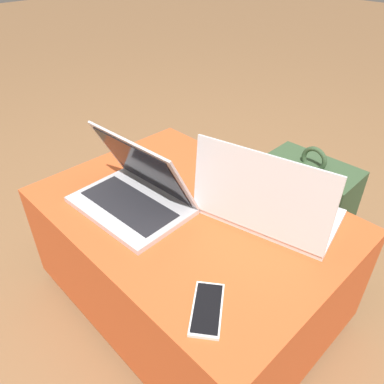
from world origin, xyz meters
name	(u,v)px	position (x,y,z in m)	size (l,w,h in m)	color
ground_plane	(190,299)	(0.00, 0.00, 0.00)	(14.00, 14.00, 0.00)	olive
ottoman	(190,258)	(0.00, 0.00, 0.21)	(0.91, 0.65, 0.41)	maroon
laptop_near	(135,192)	(-0.13, -0.10, 0.46)	(0.35, 0.25, 0.22)	silver
laptop_far	(266,205)	(0.18, 0.12, 0.46)	(0.42, 0.31, 0.24)	silver
cell_phone	(207,309)	(0.29, -0.22, 0.41)	(0.14, 0.15, 0.01)	white
backpack	(304,214)	(0.13, 0.47, 0.20)	(0.32, 0.24, 0.49)	#385133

